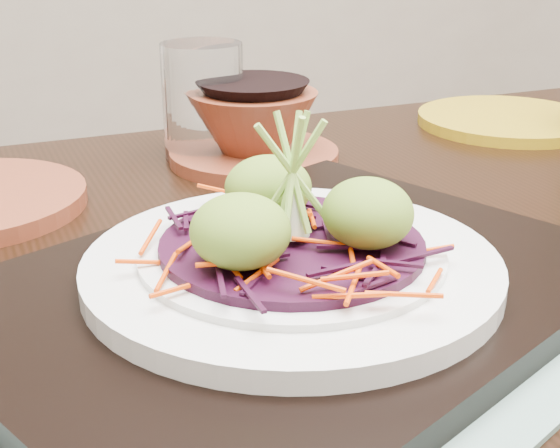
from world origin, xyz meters
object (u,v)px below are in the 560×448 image
object	(u,v)px
white_plate	(292,264)
water_glass	(203,102)
dining_table	(310,384)
serving_tray	(292,290)
yellow_plate	(507,120)
terracotta_bowl_set	(254,131)

from	to	relation	value
white_plate	water_glass	world-z (taller)	water_glass
dining_table	white_plate	world-z (taller)	white_plate
serving_tray	yellow_plate	distance (m)	0.51
yellow_plate	dining_table	bearing A→B (deg)	-142.87
serving_tray	white_plate	distance (m)	0.02
dining_table	serving_tray	size ratio (longest dim) A/B	3.11
terracotta_bowl_set	white_plate	bearing A→B (deg)	-104.70
white_plate	terracotta_bowl_set	distance (m)	0.30
dining_table	terracotta_bowl_set	bearing A→B (deg)	78.19
serving_tray	terracotta_bowl_set	size ratio (longest dim) A/B	1.87
water_glass	yellow_plate	bearing A→B (deg)	-0.40
dining_table	terracotta_bowl_set	size ratio (longest dim) A/B	5.82
white_plate	yellow_plate	bearing A→B (deg)	39.47
dining_table	white_plate	xyz separation A→B (m)	(-0.04, -0.05, 0.13)
serving_tray	water_glass	bearing A→B (deg)	59.48
dining_table	water_glass	bearing A→B (deg)	87.75
serving_tray	white_plate	size ratio (longest dim) A/B	1.54
dining_table	water_glass	xyz separation A→B (m)	(0.00, 0.27, 0.15)
white_plate	terracotta_bowl_set	bearing A→B (deg)	75.30
yellow_plate	white_plate	bearing A→B (deg)	-140.53
white_plate	water_glass	xyz separation A→B (m)	(0.04, 0.33, 0.03)
white_plate	yellow_plate	size ratio (longest dim) A/B	1.25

